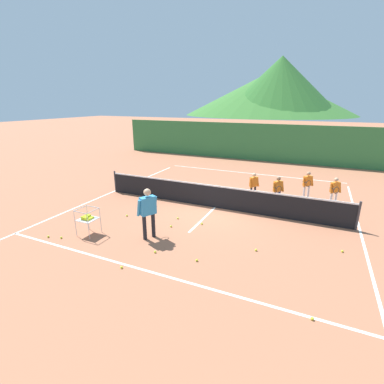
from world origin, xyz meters
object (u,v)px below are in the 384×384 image
object	(u,v)px
tennis_net	(215,196)
student_0	(254,184)
tennis_ball_3	(122,267)
tennis_ball_6	(202,224)
tennis_ball_9	(342,251)
tennis_ball_10	(312,319)
student_1	(278,188)
ball_cart	(87,218)
tennis_ball_8	(178,218)
student_2	(308,183)
tennis_ball_5	(197,260)
tennis_ball_7	(155,252)
tennis_ball_11	(48,237)
tennis_ball_4	(171,226)
student_3	(335,189)
tennis_ball_0	(256,250)
instructor	(148,209)
tennis_ball_2	(127,216)
tennis_ball_1	(61,238)

from	to	relation	value
tennis_net	student_0	bearing A→B (deg)	54.59
tennis_ball_3	tennis_ball_6	distance (m)	3.58
tennis_ball_9	tennis_ball_10	world-z (taller)	same
student_1	tennis_ball_9	xyz separation A→B (m)	(2.39, -3.23, -0.73)
ball_cart	tennis_ball_8	world-z (taller)	ball_cart
student_2	tennis_ball_5	distance (m)	7.34
tennis_ball_6	tennis_ball_7	world-z (taller)	same
tennis_ball_11	student_1	bearing A→B (deg)	44.18
tennis_ball_3	tennis_ball_4	size ratio (longest dim) A/B	1.00
tennis_ball_8	tennis_ball_7	bearing A→B (deg)	-77.97
student_2	tennis_ball_11	bearing A→B (deg)	-134.53
tennis_ball_6	tennis_ball_8	distance (m)	1.03
tennis_ball_3	tennis_ball_8	world-z (taller)	same
student_3	tennis_ball_10	size ratio (longest dim) A/B	18.38
student_0	tennis_ball_11	xyz separation A→B (m)	(-5.27, -6.54, -0.71)
tennis_ball_5	tennis_ball_7	world-z (taller)	same
tennis_ball_0	ball_cart	bearing A→B (deg)	-167.27
tennis_ball_4	tennis_ball_9	size ratio (longest dim) A/B	1.00
tennis_ball_4	tennis_ball_5	bearing A→B (deg)	-43.99
tennis_ball_0	tennis_ball_11	distance (m)	6.70
instructor	tennis_ball_10	size ratio (longest dim) A/B	24.85
tennis_ball_4	tennis_ball_8	xyz separation A→B (m)	(-0.11, 0.73, 0.00)
tennis_ball_2	tennis_ball_6	bearing A→B (deg)	9.74
tennis_ball_9	tennis_ball_2	bearing A→B (deg)	-176.67
tennis_ball_1	tennis_ball_9	world-z (taller)	same
tennis_net	tennis_ball_11	world-z (taller)	tennis_net
tennis_ball_2	tennis_ball_10	bearing A→B (deg)	-22.73
student_3	tennis_ball_10	world-z (taller)	student_3
student_2	tennis_ball_4	bearing A→B (deg)	-128.67
tennis_ball_1	tennis_ball_2	bearing A→B (deg)	71.19
student_0	tennis_ball_0	bearing A→B (deg)	-76.00
tennis_ball_1	tennis_ball_9	bearing A→B (deg)	18.81
tennis_ball_2	tennis_ball_9	distance (m)	7.51
student_3	tennis_ball_1	bearing A→B (deg)	-139.35
student_2	tennis_ball_7	world-z (taller)	student_2
tennis_ball_4	tennis_ball_6	distance (m)	1.13
tennis_ball_1	tennis_net	bearing A→B (deg)	52.55
tennis_ball_3	tennis_ball_5	bearing A→B (deg)	34.27
tennis_ball_7	tennis_ball_11	distance (m)	3.77
tennis_ball_0	tennis_ball_7	size ratio (longest dim) A/B	1.00
student_2	tennis_ball_3	xyz separation A→B (m)	(-4.14, -8.04, -0.74)
student_0	tennis_ball_8	distance (m)	4.07
tennis_ball_3	tennis_ball_4	xyz separation A→B (m)	(-0.03, 2.82, 0.00)
tennis_ball_1	tennis_ball_4	distance (m)	3.63
tennis_ball_5	student_2	bearing A→B (deg)	70.42
tennis_net	instructor	world-z (taller)	instructor
student_3	tennis_ball_4	xyz separation A→B (m)	(-5.27, -4.72, -0.72)
tennis_ball_9	tennis_ball_8	bearing A→B (deg)	178.42
student_1	ball_cart	world-z (taller)	student_1
tennis_ball_10	tennis_ball_8	bearing A→B (deg)	144.78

